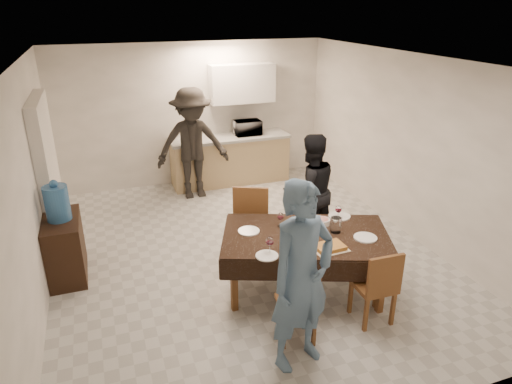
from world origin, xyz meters
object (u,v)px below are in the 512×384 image
water_pitcher (336,225)px  microwave (248,128)px  savoury_tart (330,247)px  dining_table (306,237)px  person_near (302,278)px  water_jug (57,203)px  person_far (310,191)px  wine_bottle (301,222)px  person_kitchen (193,144)px  console (65,248)px

water_pitcher → microwave: (0.19, 3.80, 0.21)m
savoury_tart → water_pitcher: bearing=52.9°
dining_table → person_near: (-0.55, -1.05, 0.22)m
water_jug → person_far: (3.24, -0.24, -0.19)m
wine_bottle → savoury_tart: size_ratio=0.78×
wine_bottle → microwave: bearing=80.9°
person_kitchen → person_near: bearing=-89.2°
console → water_jug: (0.00, 0.00, 0.61)m
water_pitcher → microwave: 3.81m
water_jug → person_kitchen: size_ratio=0.22×
savoury_tart → microwave: size_ratio=0.76×
console → water_pitcher: 3.35m
dining_table → console: size_ratio=2.55×
dining_table → person_near: bearing=-96.8°
water_jug → person_near: size_ratio=0.23×
console → water_jug: bearing=0.0°
dining_table → person_near: size_ratio=1.17×
dining_table → person_kitchen: size_ratio=1.12×
water_jug → person_near: bearing=-47.5°
savoury_tart → person_far: person_far is taller
dining_table → water_pitcher: (0.35, -0.05, 0.13)m
microwave → savoury_tart: bearing=83.9°
microwave → person_kitchen: bearing=21.3°
water_jug → microwave: (3.23, 2.46, 0.04)m
dining_table → wine_bottle: (-0.05, 0.05, 0.18)m
person_near → console: bearing=117.0°
console → water_pitcher: (3.04, -1.34, 0.44)m
water_jug → microwave: water_jug is taller
wine_bottle → savoury_tart: bearing=-70.8°
microwave → water_pitcher: bearing=87.1°
microwave → wine_bottle: bearing=80.9°
savoury_tart → microwave: 4.16m
person_far → person_near: bearing=58.9°
water_jug → savoury_tart: 3.26m
savoury_tart → microwave: bearing=83.9°
dining_table → person_near: 1.21m
person_far → water_pitcher: bearing=76.2°
microwave → person_far: (0.01, -2.70, -0.23)m
wine_bottle → person_far: (0.60, 1.00, -0.08)m
dining_table → console: console is taller
water_jug → wine_bottle: size_ratio=1.47×
water_pitcher → savoury_tart: water_pitcher is taller
person_near → person_far: size_ratio=1.15×
console → microwave: bearing=37.2°
dining_table → water_jug: 3.00m
water_pitcher → person_far: person_far is taller
water_pitcher → savoury_tart: size_ratio=0.50×
person_near → person_far: 2.37m
savoury_tart → microwave: (0.44, 4.13, 0.28)m
dining_table → person_far: person_far is taller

